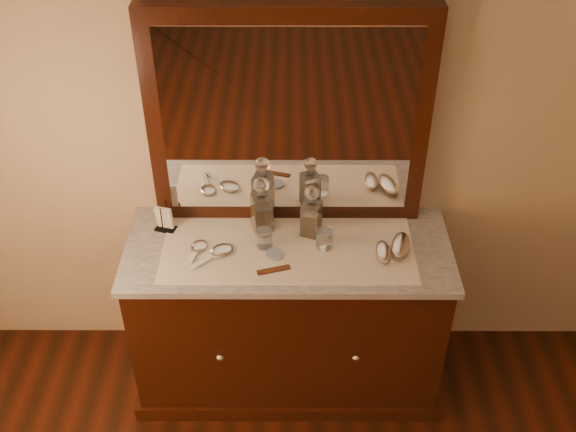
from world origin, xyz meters
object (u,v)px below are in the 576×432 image
at_px(dresser_cabinet, 288,317).
at_px(decanter_left, 262,210).
at_px(hand_mirror_inner, 218,252).
at_px(comb, 274,270).
at_px(pin_dish, 274,254).
at_px(decanter_right, 311,216).
at_px(brush_far, 400,246).
at_px(napkin_rack, 165,219).
at_px(mirror_frame, 288,120).
at_px(brush_near, 383,253).
at_px(hand_mirror_outer, 197,249).

bearing_deg(dresser_cabinet, decanter_left, 132.97).
bearing_deg(dresser_cabinet, hand_mirror_inner, -170.26).
bearing_deg(comb, pin_dish, 72.98).
height_order(decanter_right, hand_mirror_inner, decanter_right).
bearing_deg(brush_far, decanter_left, 165.90).
bearing_deg(napkin_rack, mirror_frame, 12.03).
distance_m(pin_dish, napkin_rack, 0.53).
bearing_deg(napkin_rack, brush_near, -11.15).
distance_m(brush_near, hand_mirror_inner, 0.71).
relative_size(decanter_left, brush_near, 1.92).
bearing_deg(mirror_frame, decanter_left, -134.68).
bearing_deg(hand_mirror_inner, hand_mirror_outer, 163.78).
relative_size(brush_near, hand_mirror_outer, 0.74).
bearing_deg(brush_far, napkin_rack, 171.69).
height_order(pin_dish, brush_near, brush_near).
distance_m(dresser_cabinet, brush_far, 0.68).
bearing_deg(brush_near, mirror_frame, 142.98).
xyz_separation_m(napkin_rack, hand_mirror_inner, (0.25, -0.18, -0.04)).
xyz_separation_m(dresser_cabinet, hand_mirror_inner, (-0.30, -0.05, 0.45)).
bearing_deg(mirror_frame, pin_dish, -100.94).
height_order(decanter_left, brush_far, decanter_left).
bearing_deg(brush_near, decanter_left, 160.17).
relative_size(pin_dish, comb, 0.53).
height_order(napkin_rack, hand_mirror_inner, napkin_rack).
relative_size(comb, hand_mirror_inner, 0.71).
relative_size(decanter_left, hand_mirror_outer, 1.42).
distance_m(mirror_frame, hand_mirror_inner, 0.65).
bearing_deg(decanter_left, hand_mirror_outer, -151.42).
height_order(comb, decanter_left, decanter_left).
height_order(dresser_cabinet, napkin_rack, napkin_rack).
height_order(comb, brush_near, brush_near).
height_order(pin_dish, napkin_rack, napkin_rack).
height_order(brush_far, hand_mirror_inner, brush_far).
distance_m(napkin_rack, brush_far, 1.06).
bearing_deg(decanter_left, napkin_rack, 179.96).
bearing_deg(decanter_right, hand_mirror_outer, -166.64).
xyz_separation_m(hand_mirror_outer, hand_mirror_inner, (0.09, -0.03, 0.00)).
distance_m(decanter_right, brush_near, 0.35).
bearing_deg(dresser_cabinet, hand_mirror_outer, -176.36).
distance_m(comb, decanter_left, 0.31).
bearing_deg(hand_mirror_outer, napkin_rack, 136.65).
bearing_deg(mirror_frame, dresser_cabinet, -90.00).
bearing_deg(pin_dish, hand_mirror_outer, 174.07).
distance_m(decanter_right, brush_far, 0.41).
bearing_deg(hand_mirror_outer, dresser_cabinet, 3.64).
xyz_separation_m(comb, decanter_left, (-0.06, 0.28, 0.10)).
bearing_deg(comb, decanter_right, 40.74).
bearing_deg(mirror_frame, napkin_rack, -167.97).
height_order(napkin_rack, decanter_left, decanter_left).
bearing_deg(brush_near, brush_far, 25.66).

